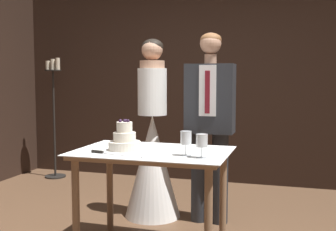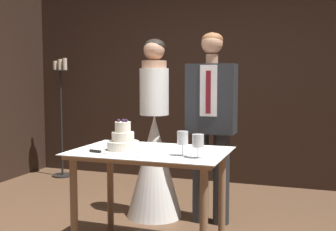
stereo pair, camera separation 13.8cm
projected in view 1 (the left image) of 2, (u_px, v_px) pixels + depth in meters
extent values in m
cube|color=black|center=(209.00, 69.00, 5.47)|extent=(5.39, 0.12, 2.94)
cylinder|color=#8E6B4C|center=(76.00, 210.00, 3.10)|extent=(0.06, 0.06, 0.76)
cylinder|color=#8E6B4C|center=(208.00, 224.00, 2.81)|extent=(0.06, 0.06, 0.76)
cylinder|color=#8E6B4C|center=(110.00, 190.00, 3.67)|extent=(0.06, 0.06, 0.76)
cylinder|color=#8E6B4C|center=(223.00, 199.00, 3.38)|extent=(0.06, 0.06, 0.76)
cube|color=#8E6B4C|center=(152.00, 154.00, 3.21)|extent=(1.11, 0.71, 0.03)
cube|color=white|center=(152.00, 151.00, 3.20)|extent=(1.17, 0.77, 0.01)
cylinder|color=silver|center=(125.00, 146.00, 3.23)|extent=(0.25, 0.25, 0.07)
cylinder|color=silver|center=(125.00, 137.00, 3.22)|extent=(0.17, 0.17, 0.07)
cylinder|color=silver|center=(124.00, 127.00, 3.22)|extent=(0.12, 0.12, 0.08)
sphere|color=#2D1933|center=(128.00, 121.00, 3.20)|extent=(0.02, 0.02, 0.02)
sphere|color=#2D1933|center=(126.00, 121.00, 3.22)|extent=(0.02, 0.02, 0.02)
sphere|color=#2D1933|center=(124.00, 121.00, 3.22)|extent=(0.02, 0.02, 0.02)
sphere|color=#2D1933|center=(120.00, 121.00, 3.22)|extent=(0.02, 0.02, 0.02)
sphere|color=#2D1933|center=(120.00, 121.00, 3.19)|extent=(0.02, 0.02, 0.02)
sphere|color=#2D1933|center=(125.00, 121.00, 3.20)|extent=(0.02, 0.02, 0.02)
cube|color=silver|center=(122.00, 155.00, 3.00)|extent=(0.34, 0.08, 0.00)
cylinder|color=black|center=(97.00, 152.00, 3.10)|extent=(0.10, 0.04, 0.02)
cylinder|color=silver|center=(186.00, 156.00, 2.99)|extent=(0.08, 0.08, 0.00)
cylinder|color=silver|center=(186.00, 150.00, 2.99)|extent=(0.01, 0.01, 0.08)
cylinder|color=silver|center=(186.00, 138.00, 2.98)|extent=(0.08, 0.08, 0.09)
cylinder|color=maroon|center=(186.00, 142.00, 2.98)|extent=(0.06, 0.06, 0.03)
cylinder|color=silver|center=(202.00, 158.00, 2.90)|extent=(0.08, 0.08, 0.00)
cylinder|color=silver|center=(202.00, 152.00, 2.90)|extent=(0.01, 0.01, 0.07)
cylinder|color=silver|center=(202.00, 140.00, 2.89)|extent=(0.08, 0.08, 0.09)
cylinder|color=maroon|center=(202.00, 145.00, 2.90)|extent=(0.07, 0.07, 0.03)
cone|color=white|center=(153.00, 166.00, 4.09)|extent=(0.54, 0.54, 1.00)
cylinder|color=white|center=(152.00, 92.00, 4.03)|extent=(0.28, 0.28, 0.45)
cylinder|color=tan|center=(152.00, 64.00, 4.00)|extent=(0.24, 0.24, 0.07)
sphere|color=tan|center=(152.00, 50.00, 3.99)|extent=(0.20, 0.20, 0.20)
ellipsoid|color=black|center=(153.00, 47.00, 4.00)|extent=(0.21, 0.21, 0.15)
cylinder|color=#282B30|center=(199.00, 177.00, 3.96)|extent=(0.15, 0.15, 0.85)
cylinder|color=#282B30|center=(220.00, 178.00, 3.91)|extent=(0.15, 0.15, 0.85)
cube|color=#282B30|center=(210.00, 99.00, 3.87)|extent=(0.44, 0.24, 0.63)
cube|color=white|center=(207.00, 91.00, 3.74)|extent=(0.15, 0.01, 0.46)
cube|color=maroon|center=(207.00, 92.00, 3.74)|extent=(0.04, 0.01, 0.38)
cylinder|color=tan|center=(210.00, 59.00, 3.84)|extent=(0.11, 0.11, 0.09)
sphere|color=tan|center=(211.00, 43.00, 3.82)|extent=(0.20, 0.20, 0.20)
ellipsoid|color=brown|center=(211.00, 40.00, 3.83)|extent=(0.20, 0.20, 0.13)
cylinder|color=black|center=(55.00, 176.00, 5.75)|extent=(0.28, 0.28, 0.02)
cylinder|color=black|center=(54.00, 124.00, 5.69)|extent=(0.03, 0.03, 1.43)
cylinder|color=black|center=(53.00, 70.00, 5.62)|extent=(0.22, 0.22, 0.01)
cylinder|color=beige|center=(48.00, 65.00, 5.64)|extent=(0.06, 0.06, 0.12)
cylinder|color=beige|center=(53.00, 64.00, 5.61)|extent=(0.06, 0.06, 0.14)
cylinder|color=beige|center=(58.00, 64.00, 5.59)|extent=(0.06, 0.06, 0.16)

